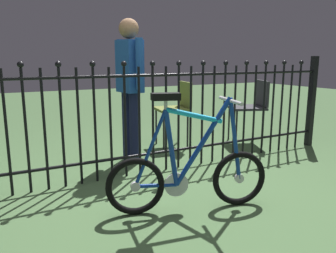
{
  "coord_description": "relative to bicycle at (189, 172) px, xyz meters",
  "views": [
    {
      "loc": [
        -1.36,
        -2.24,
        1.11
      ],
      "look_at": [
        -0.06,
        0.2,
        0.55
      ],
      "focal_mm": 35.96,
      "sensor_mm": 36.0,
      "label": 1
    }
  ],
  "objects": [
    {
      "name": "ground_plane",
      "position": [
        0.12,
        0.24,
        -0.3
      ],
      "size": [
        20.0,
        20.0,
        0.0
      ],
      "primitive_type": "plane",
      "color": "#426039"
    },
    {
      "name": "iron_fence",
      "position": [
        0.06,
        0.91,
        0.28
      ],
      "size": [
        4.62,
        0.07,
        1.14
      ],
      "color": "black",
      "rests_on": "ground"
    },
    {
      "name": "bicycle",
      "position": [
        0.0,
        0.0,
        0.0
      ],
      "size": [
        1.19,
        0.47,
        0.88
      ],
      "color": "black",
      "rests_on": "ground"
    },
    {
      "name": "chair_olive",
      "position": [
        0.86,
        1.7,
        0.23
      ],
      "size": [
        0.46,
        0.45,
        0.82
      ],
      "color": "black",
      "rests_on": "ground"
    },
    {
      "name": "chair_charcoal",
      "position": [
        1.83,
        1.38,
        0.23
      ],
      "size": [
        0.57,
        0.57,
        0.83
      ],
      "color": "black",
      "rests_on": "ground"
    },
    {
      "name": "person_visitor",
      "position": [
        0.08,
        1.34,
        0.6
      ],
      "size": [
        0.22,
        0.47,
        1.52
      ],
      "color": "#191E3F",
      "rests_on": "ground"
    }
  ]
}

